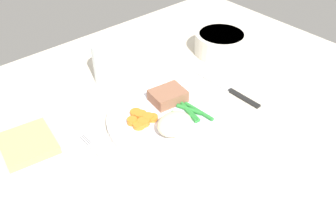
{
  "coord_description": "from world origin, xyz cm",
  "views": [
    {
      "loc": [
        -40.2,
        -47.66,
        54.23
      ],
      "look_at": [
        0.21,
        -1.21,
        4.6
      ],
      "focal_mm": 39.75,
      "sensor_mm": 36.0,
      "label": 1
    }
  ],
  "objects_px": {
    "dinner_plate": "(168,118)",
    "meat_portion": "(168,96)",
    "knife": "(227,89)",
    "water_glass": "(108,65)",
    "fork": "(103,158)",
    "napkin": "(28,144)",
    "salad_bowl": "(221,42)"
  },
  "relations": [
    {
      "from": "meat_portion",
      "to": "knife",
      "type": "relative_size",
      "value": 0.37
    },
    {
      "from": "dinner_plate",
      "to": "fork",
      "type": "height_order",
      "value": "dinner_plate"
    },
    {
      "from": "water_glass",
      "to": "napkin",
      "type": "xyz_separation_m",
      "value": [
        -0.26,
        -0.09,
        -0.03
      ]
    },
    {
      "from": "water_glass",
      "to": "salad_bowl",
      "type": "distance_m",
      "value": 0.32
    },
    {
      "from": "fork",
      "to": "napkin",
      "type": "relative_size",
      "value": 1.55
    },
    {
      "from": "dinner_plate",
      "to": "meat_portion",
      "type": "height_order",
      "value": "meat_portion"
    },
    {
      "from": "salad_bowl",
      "to": "napkin",
      "type": "height_order",
      "value": "salad_bowl"
    },
    {
      "from": "salad_bowl",
      "to": "napkin",
      "type": "relative_size",
      "value": 1.33
    },
    {
      "from": "fork",
      "to": "water_glass",
      "type": "relative_size",
      "value": 1.66
    },
    {
      "from": "dinner_plate",
      "to": "meat_portion",
      "type": "relative_size",
      "value": 3.47
    },
    {
      "from": "water_glass",
      "to": "salad_bowl",
      "type": "height_order",
      "value": "water_glass"
    },
    {
      "from": "meat_portion",
      "to": "fork",
      "type": "distance_m",
      "value": 0.21
    },
    {
      "from": "dinner_plate",
      "to": "knife",
      "type": "xyz_separation_m",
      "value": [
        0.19,
        -0.0,
        -0.01
      ]
    },
    {
      "from": "salad_bowl",
      "to": "dinner_plate",
      "type": "bearing_deg",
      "value": -156.99
    },
    {
      "from": "fork",
      "to": "knife",
      "type": "height_order",
      "value": "knife"
    },
    {
      "from": "dinner_plate",
      "to": "salad_bowl",
      "type": "xyz_separation_m",
      "value": [
        0.3,
        0.13,
        0.02
      ]
    },
    {
      "from": "water_glass",
      "to": "dinner_plate",
      "type": "bearing_deg",
      "value": -88.72
    },
    {
      "from": "fork",
      "to": "knife",
      "type": "relative_size",
      "value": 0.81
    },
    {
      "from": "napkin",
      "to": "dinner_plate",
      "type": "bearing_deg",
      "value": -25.37
    },
    {
      "from": "meat_portion",
      "to": "napkin",
      "type": "distance_m",
      "value": 0.31
    },
    {
      "from": "dinner_plate",
      "to": "fork",
      "type": "bearing_deg",
      "value": -179.12
    },
    {
      "from": "water_glass",
      "to": "napkin",
      "type": "distance_m",
      "value": 0.28
    },
    {
      "from": "knife",
      "to": "meat_portion",
      "type": "bearing_deg",
      "value": 165.64
    },
    {
      "from": "dinner_plate",
      "to": "meat_portion",
      "type": "xyz_separation_m",
      "value": [
        0.04,
        0.04,
        0.02
      ]
    },
    {
      "from": "meat_portion",
      "to": "knife",
      "type": "height_order",
      "value": "meat_portion"
    },
    {
      "from": "water_glass",
      "to": "fork",
      "type": "bearing_deg",
      "value": -126.55
    },
    {
      "from": "fork",
      "to": "napkin",
      "type": "bearing_deg",
      "value": 128.68
    },
    {
      "from": "meat_portion",
      "to": "napkin",
      "type": "bearing_deg",
      "value": 164.32
    },
    {
      "from": "meat_portion",
      "to": "knife",
      "type": "distance_m",
      "value": 0.16
    },
    {
      "from": "fork",
      "to": "water_glass",
      "type": "height_order",
      "value": "water_glass"
    },
    {
      "from": "meat_portion",
      "to": "water_glass",
      "type": "xyz_separation_m",
      "value": [
        -0.04,
        0.18,
        0.01
      ]
    },
    {
      "from": "fork",
      "to": "salad_bowl",
      "type": "relative_size",
      "value": 1.16
    }
  ]
}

